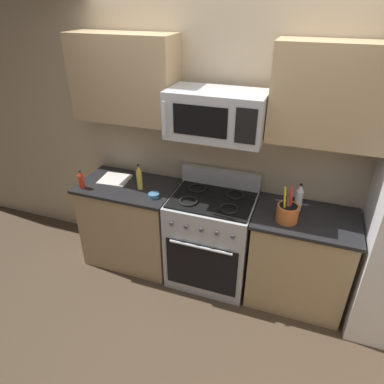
# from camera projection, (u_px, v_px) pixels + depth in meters

# --- Properties ---
(ground_plane) EXTENTS (16.00, 16.00, 0.00)m
(ground_plane) POSITION_uv_depth(u_px,v_px,m) (187.00, 327.00, 3.01)
(ground_plane) COLOR #473828
(wall_back) EXTENTS (8.00, 0.10, 2.60)m
(wall_back) POSITION_uv_depth(u_px,v_px,m) (225.00, 145.00, 3.22)
(wall_back) COLOR tan
(wall_back) RESTS_ON ground
(counter_left) EXTENTS (0.95, 0.60, 0.91)m
(counter_left) POSITION_uv_depth(u_px,v_px,m) (131.00, 223.00, 3.59)
(counter_left) COLOR tan
(counter_left) RESTS_ON ground
(range_oven) EXTENTS (0.76, 0.64, 1.09)m
(range_oven) POSITION_uv_depth(u_px,v_px,m) (211.00, 239.00, 3.33)
(range_oven) COLOR #B2B5BA
(range_oven) RESTS_ON ground
(counter_right) EXTENTS (0.87, 0.60, 0.91)m
(counter_right) POSITION_uv_depth(u_px,v_px,m) (299.00, 259.00, 3.09)
(counter_right) COLOR tan
(counter_right) RESTS_ON ground
(microwave) EXTENTS (0.78, 0.44, 0.38)m
(microwave) POSITION_uv_depth(u_px,v_px,m) (216.00, 115.00, 2.74)
(microwave) COLOR #B2B5BA
(upper_cabinets_left) EXTENTS (0.94, 0.34, 0.73)m
(upper_cabinets_left) POSITION_uv_depth(u_px,v_px,m) (125.00, 78.00, 3.00)
(upper_cabinets_left) COLOR tan
(upper_cabinets_right) EXTENTS (0.86, 0.34, 0.73)m
(upper_cabinets_right) POSITION_uv_depth(u_px,v_px,m) (331.00, 95.00, 2.50)
(upper_cabinets_right) COLOR tan
(utensil_crock) EXTENTS (0.18, 0.18, 0.33)m
(utensil_crock) POSITION_uv_depth(u_px,v_px,m) (287.00, 212.00, 2.79)
(utensil_crock) COLOR #D1662D
(utensil_crock) RESTS_ON counter_right
(cutting_board) EXTENTS (0.31, 0.28, 0.02)m
(cutting_board) POSITION_uv_depth(u_px,v_px,m) (115.00, 179.00, 3.44)
(cutting_board) COLOR silver
(cutting_board) RESTS_ON counter_left
(bottle_hot_sauce) EXTENTS (0.06, 0.06, 0.18)m
(bottle_hot_sauce) POSITION_uv_depth(u_px,v_px,m) (81.00, 180.00, 3.27)
(bottle_hot_sauce) COLOR red
(bottle_hot_sauce) RESTS_ON counter_left
(bottle_vinegar) EXTENTS (0.06, 0.06, 0.25)m
(bottle_vinegar) POSITION_uv_depth(u_px,v_px,m) (299.00, 198.00, 2.91)
(bottle_vinegar) COLOR silver
(bottle_vinegar) RESTS_ON counter_right
(bottle_oil) EXTENTS (0.05, 0.05, 0.25)m
(bottle_oil) POSITION_uv_depth(u_px,v_px,m) (139.00, 178.00, 3.23)
(bottle_oil) COLOR gold
(bottle_oil) RESTS_ON counter_left
(prep_bowl) EXTENTS (0.10, 0.10, 0.04)m
(prep_bowl) POSITION_uv_depth(u_px,v_px,m) (154.00, 195.00, 3.15)
(prep_bowl) COLOR teal
(prep_bowl) RESTS_ON counter_left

